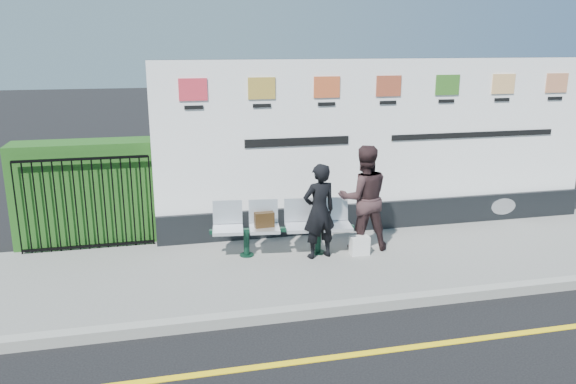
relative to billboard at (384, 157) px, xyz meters
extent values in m
plane|color=black|center=(-0.50, -3.85, -1.42)|extent=(80.00, 80.00, 0.00)
cube|color=slate|center=(-0.50, -1.35, -1.36)|extent=(14.00, 3.00, 0.12)
cube|color=gray|center=(-0.50, -2.85, -1.35)|extent=(14.00, 0.18, 0.14)
cube|color=yellow|center=(-0.50, -3.85, -1.42)|extent=(14.00, 0.10, 0.01)
cube|color=black|center=(0.00, 0.00, -1.05)|extent=(8.00, 0.30, 0.50)
cube|color=white|center=(0.00, 0.00, 0.45)|extent=(8.00, 0.14, 2.50)
cube|color=#1F4E17|center=(-5.08, 0.45, -0.45)|extent=(2.35, 0.70, 1.70)
imported|color=black|center=(-1.53, -1.18, -0.55)|extent=(0.61, 0.46, 1.50)
imported|color=#312021|center=(-0.72, -0.97, -0.44)|extent=(0.88, 0.71, 1.71)
cube|color=black|center=(-2.33, -0.91, -0.71)|extent=(0.31, 0.15, 0.24)
cube|color=silver|center=(-0.86, -1.23, -1.15)|extent=(0.30, 0.18, 0.30)
camera|label=1|loc=(-3.87, -9.13, 1.97)|focal=35.00mm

